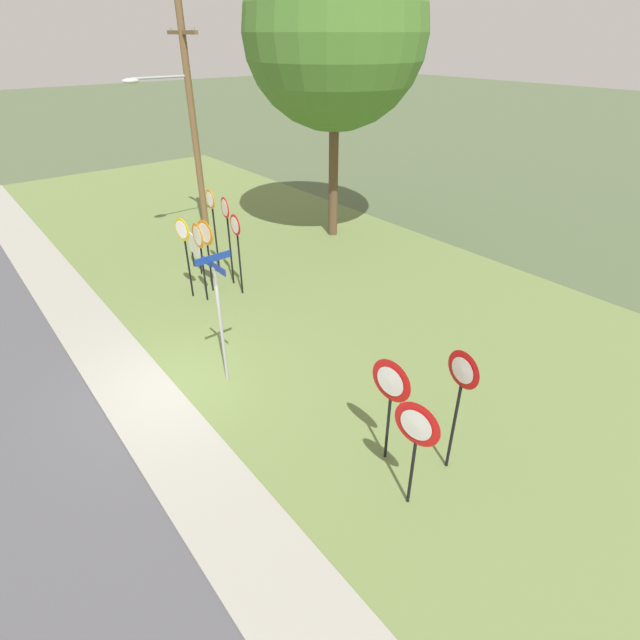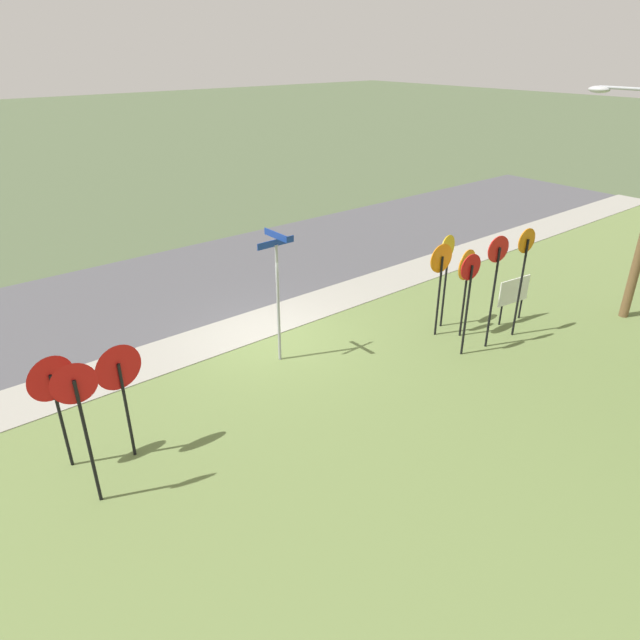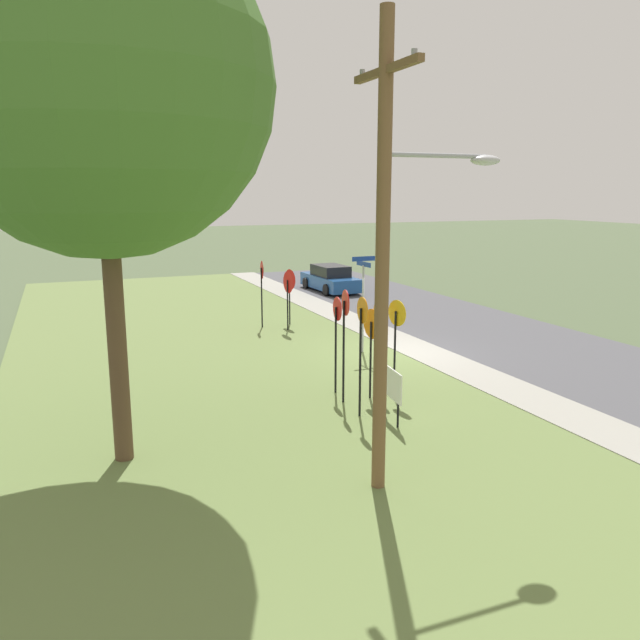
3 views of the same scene
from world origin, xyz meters
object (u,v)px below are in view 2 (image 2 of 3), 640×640
at_px(stop_sign_far_right, 496,270).
at_px(yield_sign_near_right, 53,387).
at_px(stop_sign_far_center, 440,270).
at_px(stop_sign_near_left, 446,262).
at_px(notice_board, 514,293).
at_px(yield_sign_far_left, 78,402).
at_px(street_name_post, 278,287).
at_px(stop_sign_far_left, 469,285).
at_px(stop_sign_center_tall, 524,261).
at_px(yield_sign_near_left, 120,376).
at_px(stop_sign_near_right, 466,274).

height_order(stop_sign_far_right, yield_sign_near_right, stop_sign_far_right).
distance_m(stop_sign_far_center, stop_sign_far_right, 1.34).
bearing_deg(stop_sign_near_left, notice_board, 138.42).
xyz_separation_m(stop_sign_far_center, yield_sign_far_left, (8.83, 0.42, 0.16)).
xyz_separation_m(stop_sign_far_center, street_name_post, (3.86, -1.45, 0.09)).
distance_m(stop_sign_near_left, stop_sign_far_left, 1.53).
bearing_deg(notice_board, stop_sign_center_tall, 45.72).
bearing_deg(stop_sign_center_tall, stop_sign_near_left, -51.31).
distance_m(stop_sign_far_left, stop_sign_far_right, 0.82).
relative_size(stop_sign_far_center, street_name_post, 0.77).
height_order(stop_sign_near_left, yield_sign_far_left, yield_sign_far_left).
relative_size(stop_sign_far_right, yield_sign_near_right, 1.29).
relative_size(yield_sign_near_right, street_name_post, 0.70).
height_order(yield_sign_near_left, yield_sign_near_right, yield_sign_near_left).
xyz_separation_m(yield_sign_near_left, yield_sign_near_right, (0.99, -0.43, -0.05)).
height_order(stop_sign_near_right, yield_sign_far_left, yield_sign_far_left).
bearing_deg(stop_sign_near_left, street_name_post, -25.72).
relative_size(stop_sign_near_left, notice_board, 2.01).
height_order(stop_sign_far_left, yield_sign_near_left, stop_sign_far_left).
height_order(stop_sign_near_left, street_name_post, street_name_post).
relative_size(stop_sign_near_right, notice_board, 1.85).
distance_m(stop_sign_far_center, stop_sign_center_tall, 2.02).
xyz_separation_m(stop_sign_far_center, stop_sign_far_right, (-0.50, 1.21, 0.26)).
bearing_deg(stop_sign_far_left, street_name_post, -30.65).
relative_size(stop_sign_center_tall, yield_sign_near_left, 1.25).
height_order(stop_sign_center_tall, street_name_post, street_name_post).
distance_m(stop_sign_far_right, notice_board, 2.10).
height_order(stop_sign_near_left, stop_sign_near_right, stop_sign_near_left).
bearing_deg(yield_sign_near_right, stop_sign_far_right, 156.87).
distance_m(stop_sign_near_left, stop_sign_center_tall, 1.85).
bearing_deg(yield_sign_near_left, stop_sign_far_left, 163.47).
bearing_deg(yield_sign_near_right, stop_sign_near_left, 165.48).
xyz_separation_m(stop_sign_far_left, yield_sign_near_left, (7.66, -1.41, -0.14)).
bearing_deg(stop_sign_far_center, notice_board, 163.38).
xyz_separation_m(yield_sign_near_left, notice_board, (-10.11, 1.11, -0.84)).
relative_size(stop_sign_far_right, street_name_post, 0.90).
relative_size(stop_sign_far_left, stop_sign_center_tall, 0.90).
bearing_deg(stop_sign_near_right, yield_sign_far_left, -8.04).
height_order(stop_sign_near_left, notice_board, stop_sign_near_left).
relative_size(stop_sign_near_right, street_name_post, 0.73).
height_order(yield_sign_far_left, street_name_post, street_name_post).
xyz_separation_m(stop_sign_center_tall, yield_sign_far_left, (10.39, -0.85, -0.08)).
bearing_deg(stop_sign_far_right, yield_sign_far_left, 4.29).
distance_m(stop_sign_center_tall, notice_board, 1.41).
height_order(stop_sign_far_left, stop_sign_far_center, stop_sign_far_left).
xyz_separation_m(yield_sign_near_right, notice_board, (-11.10, 1.55, -0.80)).
relative_size(yield_sign_near_left, yield_sign_far_left, 0.87).
relative_size(stop_sign_far_left, yield_sign_far_left, 0.98).
bearing_deg(stop_sign_far_left, stop_sign_near_left, -116.32).
xyz_separation_m(stop_sign_far_left, stop_sign_far_center, (-0.28, -1.08, -0.04)).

